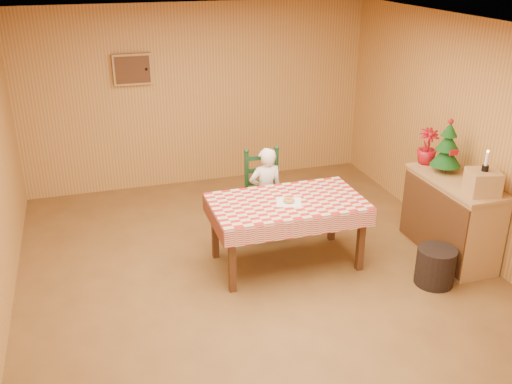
% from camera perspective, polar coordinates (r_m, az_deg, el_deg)
% --- Properties ---
extents(ground, '(6.00, 6.00, 0.00)m').
position_cam_1_polar(ground, '(6.14, 0.56, -8.88)').
color(ground, brown).
rests_on(ground, ground).
extents(cabin_walls, '(5.10, 6.05, 2.65)m').
position_cam_1_polar(cabin_walls, '(5.89, -1.00, 9.08)').
color(cabin_walls, '#BB8843').
rests_on(cabin_walls, ground).
extents(dining_table, '(1.66, 0.96, 0.77)m').
position_cam_1_polar(dining_table, '(6.16, 3.12, -1.55)').
color(dining_table, '#4D2B14').
rests_on(dining_table, ground).
extents(ladder_chair, '(0.44, 0.40, 1.08)m').
position_cam_1_polar(ladder_chair, '(6.91, 0.84, -0.31)').
color(ladder_chair, '#103219').
rests_on(ladder_chair, ground).
extents(seated_child, '(0.41, 0.27, 1.12)m').
position_cam_1_polar(seated_child, '(6.84, 0.99, -0.04)').
color(seated_child, white).
rests_on(seated_child, ground).
extents(napkin, '(0.33, 0.33, 0.00)m').
position_cam_1_polar(napkin, '(6.08, 3.30, -1.02)').
color(napkin, white).
rests_on(napkin, dining_table).
extents(donut, '(0.13, 0.13, 0.04)m').
position_cam_1_polar(donut, '(6.07, 3.31, -0.83)').
color(donut, '#CB8849').
rests_on(donut, napkin).
extents(shelf_unit, '(0.54, 1.24, 0.93)m').
position_cam_1_polar(shelf_unit, '(6.79, 18.91, -2.46)').
color(shelf_unit, tan).
rests_on(shelf_unit, ground).
extents(crate, '(0.36, 0.36, 0.25)m').
position_cam_1_polar(crate, '(6.28, 21.73, 0.91)').
color(crate, tan).
rests_on(crate, shelf_unit).
extents(christmas_tree, '(0.34, 0.34, 0.62)m').
position_cam_1_polar(christmas_tree, '(6.71, 18.58, 4.17)').
color(christmas_tree, '#4D2B14').
rests_on(christmas_tree, shelf_unit).
extents(flower_arrangement, '(0.29, 0.29, 0.42)m').
position_cam_1_polar(flower_arrangement, '(6.94, 16.77, 4.38)').
color(flower_arrangement, maroon).
rests_on(flower_arrangement, shelf_unit).
extents(candle_set, '(0.07, 0.07, 0.22)m').
position_cam_1_polar(candle_set, '(6.22, 21.99, 2.53)').
color(candle_set, black).
rests_on(candle_set, crate).
extents(storage_bin, '(0.51, 0.51, 0.40)m').
position_cam_1_polar(storage_bin, '(6.29, 17.50, -7.11)').
color(storage_bin, black).
rests_on(storage_bin, ground).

